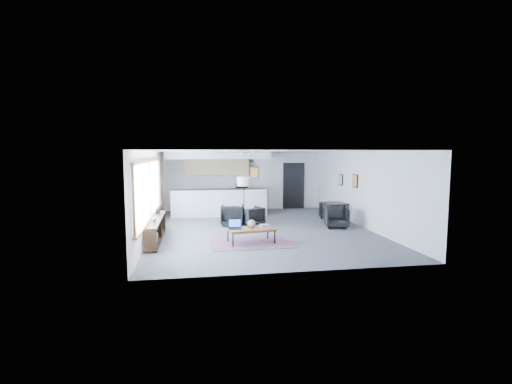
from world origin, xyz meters
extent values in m
cube|color=#4B4B4D|center=(0.00, 0.00, -0.01)|extent=(7.00, 9.00, 0.01)
cube|color=white|center=(0.00, 0.00, 2.60)|extent=(7.00, 9.00, 0.01)
cube|color=silver|center=(0.00, 4.50, 1.30)|extent=(7.00, 0.01, 2.60)
cube|color=silver|center=(0.00, -4.50, 1.30)|extent=(7.00, 0.01, 2.60)
cube|color=silver|center=(-3.50, 0.00, 1.30)|extent=(0.01, 9.00, 2.60)
cube|color=silver|center=(3.50, 0.00, 1.30)|extent=(0.01, 9.00, 2.60)
cube|color=#8CBFFF|center=(-3.47, -0.90, 1.50)|extent=(0.02, 5.80, 1.55)
cube|color=brown|center=(-3.44, -0.90, 0.70)|extent=(0.10, 5.95, 0.06)
cube|color=brown|center=(-3.45, -0.90, 2.30)|extent=(0.06, 5.95, 0.06)
cube|color=brown|center=(-3.45, -3.80, 1.50)|extent=(0.06, 0.06, 1.60)
cube|color=brown|center=(-3.45, -0.90, 1.50)|extent=(0.06, 0.06, 1.60)
cube|color=brown|center=(-3.45, 2.00, 1.50)|extent=(0.06, 0.06, 1.60)
cube|color=black|center=(-3.30, -1.00, 0.62)|extent=(0.35, 3.00, 0.05)
cube|color=black|center=(-3.30, -1.00, 0.05)|extent=(0.35, 3.00, 0.05)
cube|color=black|center=(-3.30, -2.45, 0.33)|extent=(0.33, 0.04, 0.55)
cube|color=black|center=(-3.30, -1.00, 0.33)|extent=(0.33, 0.04, 0.55)
cube|color=black|center=(-3.30, 0.45, 0.33)|extent=(0.33, 0.04, 0.55)
cube|color=#3359A5|center=(-3.30, -2.30, 0.17)|extent=(0.18, 0.04, 0.20)
cube|color=silver|center=(-3.30, -2.13, 0.18)|extent=(0.18, 0.04, 0.22)
cube|color=maroon|center=(-3.30, -1.96, 0.20)|extent=(0.18, 0.04, 0.24)
cube|color=black|center=(-3.30, -1.79, 0.17)|extent=(0.18, 0.04, 0.20)
cube|color=#3359A5|center=(-3.30, -1.62, 0.18)|extent=(0.18, 0.04, 0.22)
cube|color=silver|center=(-3.30, -1.45, 0.20)|extent=(0.18, 0.04, 0.24)
cube|color=maroon|center=(-3.30, -1.28, 0.17)|extent=(0.18, 0.04, 0.20)
cube|color=black|center=(-3.30, -1.11, 0.18)|extent=(0.18, 0.04, 0.22)
cube|color=#3359A5|center=(-3.30, -0.94, 0.20)|extent=(0.18, 0.03, 0.24)
cube|color=silver|center=(-3.30, -0.77, 0.17)|extent=(0.18, 0.03, 0.20)
cube|color=maroon|center=(-3.30, -0.60, 0.18)|extent=(0.18, 0.03, 0.22)
cube|color=black|center=(-3.30, -0.43, 0.20)|extent=(0.18, 0.04, 0.24)
cube|color=black|center=(-3.30, -0.20, 0.73)|extent=(0.14, 0.02, 0.18)
sphere|color=#264C99|center=(-3.28, -1.60, 0.71)|extent=(0.14, 0.14, 0.14)
cube|color=white|center=(-1.20, 2.70, 0.55)|extent=(3.80, 0.25, 1.10)
cube|color=black|center=(-1.20, 2.70, 1.11)|extent=(3.85, 0.32, 0.04)
cube|color=white|center=(-1.20, 4.15, 0.45)|extent=(3.80, 0.60, 0.90)
cube|color=#2D2D2D|center=(-1.20, 4.15, 0.91)|extent=(3.82, 0.62, 0.04)
cube|color=tan|center=(-1.20, 4.30, 1.95)|extent=(2.80, 0.35, 0.70)
cube|color=white|center=(-1.20, 3.60, 2.45)|extent=(4.20, 1.80, 0.30)
cube|color=black|center=(0.20, 2.71, 1.75)|extent=(0.35, 0.03, 0.45)
cube|color=orange|center=(0.20, 2.69, 1.75)|extent=(0.30, 0.01, 0.40)
cube|color=black|center=(2.30, 4.42, 1.05)|extent=(1.00, 0.12, 2.10)
cube|color=white|center=(1.78, 4.43, 1.05)|extent=(0.06, 0.10, 2.10)
cube|color=white|center=(2.82, 4.43, 1.05)|extent=(0.06, 0.10, 2.10)
cube|color=white|center=(2.30, 4.43, 2.12)|extent=(1.10, 0.10, 0.06)
cube|color=silver|center=(-0.60, 2.20, 2.56)|extent=(1.60, 0.04, 0.04)
cylinder|color=silver|center=(-1.25, 2.20, 2.48)|extent=(0.07, 0.07, 0.09)
cylinder|color=silver|center=(-0.80, 2.20, 2.48)|extent=(0.07, 0.07, 0.09)
cylinder|color=silver|center=(-0.35, 2.20, 2.48)|extent=(0.07, 0.07, 0.09)
cylinder|color=silver|center=(0.10, 2.20, 2.48)|extent=(0.07, 0.07, 0.09)
cube|color=black|center=(3.47, 0.40, 1.55)|extent=(0.03, 0.38, 0.48)
cube|color=orange|center=(3.46, 0.40, 1.55)|extent=(0.00, 0.32, 0.42)
cube|color=black|center=(3.47, 1.70, 1.50)|extent=(0.03, 0.34, 0.44)
cube|color=#859FC5|center=(3.46, 1.70, 1.50)|extent=(0.00, 0.28, 0.38)
cube|color=#573343|center=(-0.61, -1.81, 0.01)|extent=(2.31, 1.60, 0.01)
cube|color=brown|center=(-0.61, -1.81, 0.40)|extent=(1.39, 0.88, 0.05)
cube|color=black|center=(-1.16, -2.19, 0.19)|extent=(0.03, 0.03, 0.38)
cube|color=black|center=(-1.25, -1.60, 0.19)|extent=(0.03, 0.03, 0.38)
cube|color=black|center=(0.03, -2.02, 0.19)|extent=(0.03, 0.03, 0.38)
cube|color=black|center=(-0.06, -1.43, 0.19)|extent=(0.03, 0.03, 0.38)
cube|color=black|center=(-0.57, -2.11, 0.37)|extent=(1.24, 0.20, 0.03)
cube|color=black|center=(-0.65, -1.51, 0.37)|extent=(1.24, 0.20, 0.03)
cube|color=black|center=(-1.06, -1.81, 0.44)|extent=(0.36, 0.27, 0.02)
cube|color=black|center=(-1.06, -1.68, 0.56)|extent=(0.35, 0.08, 0.23)
cube|color=blue|center=(-1.06, -1.69, 0.56)|extent=(0.32, 0.06, 0.20)
sphere|color=gray|center=(-0.60, -1.83, 0.55)|extent=(0.25, 0.25, 0.25)
cube|color=silver|center=(-0.20, -1.74, 0.44)|extent=(0.34, 0.29, 0.03)
cube|color=#3359A5|center=(-0.20, -1.74, 0.48)|extent=(0.31, 0.27, 0.03)
cube|color=silver|center=(-0.20, -1.76, 0.50)|extent=(0.28, 0.25, 0.03)
cube|color=#E5590C|center=(-0.48, -2.00, 0.43)|extent=(0.10, 0.10, 0.01)
imported|color=black|center=(-0.87, 0.91, 0.39)|extent=(0.87, 0.83, 0.79)
imported|color=black|center=(-0.20, 0.73, 0.36)|extent=(0.91, 0.89, 0.73)
cylinder|color=black|center=(-0.42, 1.13, 0.02)|extent=(0.36, 0.36, 0.03)
cylinder|color=black|center=(-0.42, 1.13, 0.74)|extent=(0.03, 0.03, 1.42)
cylinder|color=beige|center=(-0.42, 1.13, 1.53)|extent=(0.59, 0.59, 0.32)
cube|color=black|center=(3.00, 1.12, 0.67)|extent=(0.88, 0.88, 0.04)
cylinder|color=black|center=(2.67, 0.73, 0.32)|extent=(0.04, 0.04, 0.65)
cylinder|color=black|center=(2.61, 1.45, 0.32)|extent=(0.04, 0.04, 0.65)
cylinder|color=black|center=(3.39, 0.79, 0.32)|extent=(0.04, 0.04, 0.65)
cylinder|color=black|center=(3.33, 1.51, 0.32)|extent=(0.04, 0.04, 0.65)
imported|color=black|center=(2.59, -0.12, 0.32)|extent=(0.73, 0.70, 0.65)
imported|color=black|center=(3.00, 1.37, 0.32)|extent=(0.72, 0.69, 0.63)
imported|color=black|center=(-0.12, 4.15, 1.10)|extent=(0.52, 0.32, 0.33)
camera|label=1|loc=(-2.15, -11.96, 2.53)|focal=26.00mm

